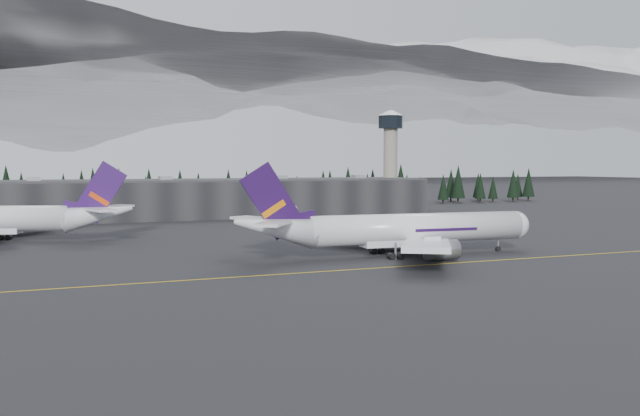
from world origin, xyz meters
name	(u,v)px	position (x,y,z in m)	size (l,w,h in m)	color
ground	(366,267)	(0.00, 0.00, 0.00)	(1400.00, 1400.00, 0.00)	black
taxiline	(371,268)	(0.00, -2.00, 0.01)	(400.00, 0.40, 0.02)	gold
terminal	(196,198)	(0.00, 125.00, 6.30)	(160.00, 30.00, 12.60)	black
control_tower	(391,149)	(75.00, 128.00, 23.41)	(10.00, 10.00, 37.70)	gray
treeline	(173,191)	(0.00, 162.00, 7.50)	(360.00, 20.00, 15.00)	black
mountain_ridge	(57,176)	(0.00, 1000.00, 0.00)	(4400.00, 900.00, 420.00)	white
jet_main	(392,230)	(11.10, 10.82, 5.09)	(61.45, 56.57, 18.06)	silver
gse_vehicle_a	(74,225)	(-40.52, 97.80, 0.75)	(2.47, 5.37, 1.49)	silver
gse_vehicle_b	(296,217)	(27.10, 103.21, 0.73)	(1.72, 4.28, 1.46)	silver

